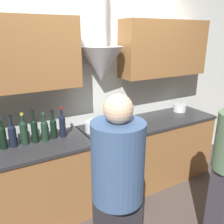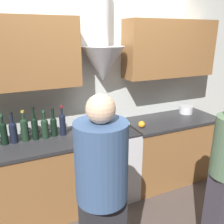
# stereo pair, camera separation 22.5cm
# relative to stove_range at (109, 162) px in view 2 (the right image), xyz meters

# --- Properties ---
(ground_plane) EXTENTS (12.00, 12.00, 0.00)m
(ground_plane) POSITION_rel_stove_range_xyz_m (0.00, -0.32, -0.45)
(ground_plane) COLOR #423833
(wall_back) EXTENTS (8.40, 0.51, 2.60)m
(wall_back) POSITION_rel_stove_range_xyz_m (0.02, 0.27, 1.01)
(wall_back) COLOR silver
(wall_back) RESTS_ON ground_plane
(counter_left) EXTENTS (1.13, 0.62, 0.90)m
(counter_left) POSITION_rel_stove_range_xyz_m (-0.85, -0.00, -0.00)
(counter_left) COLOR brown
(counter_left) RESTS_ON ground_plane
(counter_right) EXTENTS (1.26, 0.62, 0.90)m
(counter_right) POSITION_rel_stove_range_xyz_m (0.92, -0.00, -0.00)
(counter_right) COLOR brown
(counter_right) RESTS_ON ground_plane
(stove_range) EXTENTS (0.60, 0.60, 0.90)m
(stove_range) POSITION_rel_stove_range_xyz_m (0.00, 0.00, 0.00)
(stove_range) COLOR silver
(stove_range) RESTS_ON ground_plane
(wine_bottle_2) EXTENTS (0.07, 0.07, 0.32)m
(wine_bottle_2) POSITION_rel_stove_range_xyz_m (-1.13, 0.08, 0.58)
(wine_bottle_2) COLOR black
(wine_bottle_2) RESTS_ON counter_left
(wine_bottle_3) EXTENTS (0.08, 0.08, 0.33)m
(wine_bottle_3) POSITION_rel_stove_range_xyz_m (-1.04, 0.08, 0.58)
(wine_bottle_3) COLOR black
(wine_bottle_3) RESTS_ON counter_left
(wine_bottle_4) EXTENTS (0.08, 0.08, 0.34)m
(wine_bottle_4) POSITION_rel_stove_range_xyz_m (-0.93, 0.08, 0.59)
(wine_bottle_4) COLOR black
(wine_bottle_4) RESTS_ON counter_left
(wine_bottle_5) EXTENTS (0.07, 0.07, 0.36)m
(wine_bottle_5) POSITION_rel_stove_range_xyz_m (-0.82, 0.07, 0.59)
(wine_bottle_5) COLOR black
(wine_bottle_5) RESTS_ON counter_left
(wine_bottle_6) EXTENTS (0.08, 0.08, 0.31)m
(wine_bottle_6) POSITION_rel_stove_range_xyz_m (-0.72, 0.06, 0.57)
(wine_bottle_6) COLOR black
(wine_bottle_6) RESTS_ON counter_left
(wine_bottle_7) EXTENTS (0.07, 0.07, 0.32)m
(wine_bottle_7) POSITION_rel_stove_range_xyz_m (-0.62, 0.08, 0.57)
(wine_bottle_7) COLOR black
(wine_bottle_7) RESTS_ON counter_left
(wine_bottle_8) EXTENTS (0.07, 0.07, 0.34)m
(wine_bottle_8) POSITION_rel_stove_range_xyz_m (-0.53, 0.07, 0.58)
(wine_bottle_8) COLOR black
(wine_bottle_8) RESTS_ON counter_left
(stock_pot) EXTENTS (0.26, 0.26, 0.12)m
(stock_pot) POSITION_rel_stove_range_xyz_m (-0.14, 0.04, 0.51)
(stock_pot) COLOR silver
(stock_pot) RESTS_ON stove_range
(mixing_bowl) EXTENTS (0.23, 0.23, 0.06)m
(mixing_bowl) POSITION_rel_stove_range_xyz_m (0.14, -0.03, 0.48)
(mixing_bowl) COLOR silver
(mixing_bowl) RESTS_ON stove_range
(orange_fruit) EXTENTS (0.08, 0.08, 0.08)m
(orange_fruit) POSITION_rel_stove_range_xyz_m (0.39, -0.11, 0.49)
(orange_fruit) COLOR orange
(orange_fruit) RESTS_ON counter_right
(saucepan) EXTENTS (0.19, 0.19, 0.10)m
(saucepan) POSITION_rel_stove_range_xyz_m (1.26, 0.11, 0.50)
(saucepan) COLOR silver
(saucepan) RESTS_ON counter_right
(person_foreground_left) EXTENTS (0.35, 0.35, 1.65)m
(person_foreground_left) POSITION_rel_stove_range_xyz_m (-0.55, -1.15, 0.45)
(person_foreground_left) COLOR #28282D
(person_foreground_left) RESTS_ON ground_plane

